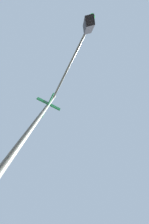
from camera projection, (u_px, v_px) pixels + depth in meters
traffic_signal_near at (62, 74)px, 3.14m from camera, size 2.93×2.60×6.44m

